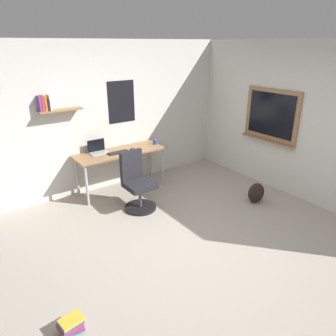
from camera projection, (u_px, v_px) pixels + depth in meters
name	position (u px, v px, depth m)	size (l,w,h in m)	color
ground_plane	(192.00, 245.00, 4.23)	(5.20, 5.20, 0.00)	#ADA393
wall_back	(106.00, 117.00, 5.59)	(5.00, 0.30, 2.60)	silver
wall_right	(309.00, 124.00, 5.09)	(0.22, 5.00, 2.60)	silver
desk	(121.00, 155.00, 5.58)	(1.64, 0.56, 0.75)	#997047
office_chair	(137.00, 185.00, 5.04)	(0.52, 0.52, 0.95)	black
laptop	(98.00, 150.00, 5.44)	(0.31, 0.21, 0.23)	#ADAFB5
keyboard	(118.00, 152.00, 5.46)	(0.37, 0.13, 0.02)	black
computer_mouse	(132.00, 149.00, 5.60)	(0.10, 0.06, 0.03)	#262628
coffee_mug	(155.00, 142.00, 5.91)	(0.08, 0.08, 0.09)	#334CA5
backpack	(256.00, 193.00, 5.30)	(0.32, 0.22, 0.34)	black
book_stack_on_floor	(71.00, 325.00, 2.93)	(0.25, 0.20, 0.16)	teal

